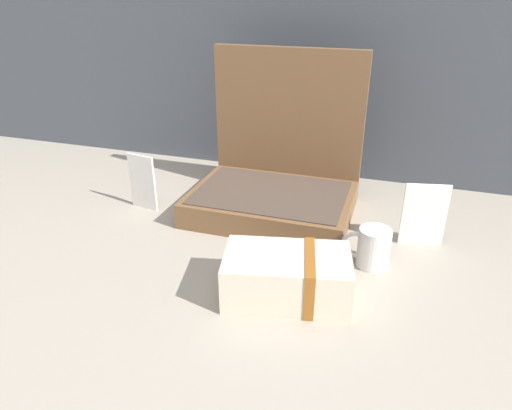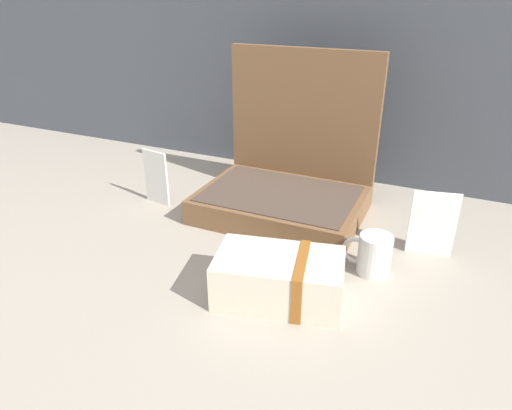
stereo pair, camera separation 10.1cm
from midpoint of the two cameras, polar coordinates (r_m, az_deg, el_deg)
name	(u,v)px [view 1 (the left image)]	position (r m, az deg, el deg)	size (l,w,h in m)	color
ground_plane	(270,256)	(1.09, -0.89, -6.39)	(6.00, 6.00, 0.00)	#9E9384
open_suitcase	(277,177)	(1.28, 0.32, 3.44)	(0.43, 0.33, 0.43)	brown
cream_toiletry_bag	(289,276)	(0.93, 0.94, -8.95)	(0.28, 0.20, 0.10)	beige
coffee_mug	(372,247)	(1.05, 11.60, -5.26)	(0.11, 0.07, 0.09)	silver
info_card_left	(142,182)	(1.33, -16.05, 2.70)	(0.09, 0.01, 0.16)	white
poster_card_right	(424,215)	(1.15, 17.81, -1.25)	(0.10, 0.01, 0.16)	white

